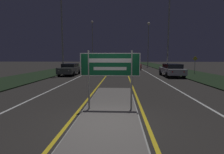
{
  "coord_description": "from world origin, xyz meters",
  "views": [
    {
      "loc": [
        0.43,
        -5.43,
        2.16
      ],
      "look_at": [
        0.0,
        2.84,
        1.22
      ],
      "focal_mm": 28.0,
      "sensor_mm": 36.0,
      "label": 1
    }
  ],
  "objects_px": {
    "highway_sign": "(110,67)",
    "streetlight_right_near": "(169,18)",
    "car_approaching_1": "(92,64)",
    "car_approaching_2": "(110,63)",
    "car_receding_0": "(172,70)",
    "warning_sign": "(195,63)",
    "streetlight_left_near": "(62,15)",
    "car_approaching_0": "(70,69)",
    "streetlight_right_far": "(148,37)",
    "streetlight_left_far": "(92,38)",
    "car_receding_1": "(135,65)"
  },
  "relations": [
    {
      "from": "car_approaching_2",
      "to": "warning_sign",
      "type": "bearing_deg",
      "value": -61.59
    },
    {
      "from": "streetlight_right_near",
      "to": "warning_sign",
      "type": "bearing_deg",
      "value": 10.04
    },
    {
      "from": "car_receding_0",
      "to": "car_receding_1",
      "type": "distance_m",
      "value": 11.81
    },
    {
      "from": "streetlight_right_near",
      "to": "car_approaching_0",
      "type": "bearing_deg",
      "value": -172.95
    },
    {
      "from": "streetlight_right_far",
      "to": "car_approaching_1",
      "type": "height_order",
      "value": "streetlight_right_far"
    },
    {
      "from": "car_receding_1",
      "to": "streetlight_right_near",
      "type": "bearing_deg",
      "value": -68.95
    },
    {
      "from": "streetlight_right_far",
      "to": "warning_sign",
      "type": "relative_size",
      "value": 4.35
    },
    {
      "from": "streetlight_left_far",
      "to": "warning_sign",
      "type": "distance_m",
      "value": 25.02
    },
    {
      "from": "streetlight_left_far",
      "to": "car_receding_1",
      "type": "distance_m",
      "value": 14.87
    },
    {
      "from": "car_receding_0",
      "to": "warning_sign",
      "type": "height_order",
      "value": "warning_sign"
    },
    {
      "from": "streetlight_left_far",
      "to": "streetlight_right_near",
      "type": "distance_m",
      "value": 22.76
    },
    {
      "from": "highway_sign",
      "to": "car_receding_1",
      "type": "xyz_separation_m",
      "value": [
        2.86,
        24.37,
        -0.99
      ]
    },
    {
      "from": "car_approaching_2",
      "to": "warning_sign",
      "type": "distance_m",
      "value": 25.92
    },
    {
      "from": "highway_sign",
      "to": "streetlight_right_near",
      "type": "relative_size",
      "value": 0.22
    },
    {
      "from": "streetlight_left_far",
      "to": "streetlight_right_far",
      "type": "bearing_deg",
      "value": -12.69
    },
    {
      "from": "streetlight_left_near",
      "to": "car_receding_1",
      "type": "xyz_separation_m",
      "value": [
        9.17,
        11.12,
        -6.14
      ]
    },
    {
      "from": "streetlight_left_near",
      "to": "car_approaching_0",
      "type": "bearing_deg",
      "value": 57.06
    },
    {
      "from": "streetlight_right_near",
      "to": "warning_sign",
      "type": "relative_size",
      "value": 4.71
    },
    {
      "from": "highway_sign",
      "to": "streetlight_left_far",
      "type": "xyz_separation_m",
      "value": [
        -6.31,
        34.55,
        4.79
      ]
    },
    {
      "from": "streetlight_right_near",
      "to": "car_approaching_2",
      "type": "height_order",
      "value": "streetlight_right_near"
    },
    {
      "from": "car_approaching_0",
      "to": "warning_sign",
      "type": "xyz_separation_m",
      "value": [
        15.7,
        2.14,
        0.68
      ]
    },
    {
      "from": "highway_sign",
      "to": "car_receding_0",
      "type": "height_order",
      "value": "highway_sign"
    },
    {
      "from": "car_receding_0",
      "to": "car_receding_1",
      "type": "bearing_deg",
      "value": 105.87
    },
    {
      "from": "streetlight_right_near",
      "to": "streetlight_left_near",
      "type": "bearing_deg",
      "value": -169.56
    },
    {
      "from": "highway_sign",
      "to": "car_receding_0",
      "type": "bearing_deg",
      "value": 64.92
    },
    {
      "from": "streetlight_right_far",
      "to": "car_approaching_2",
      "type": "height_order",
      "value": "streetlight_right_far"
    },
    {
      "from": "streetlight_right_far",
      "to": "car_receding_0",
      "type": "bearing_deg",
      "value": -90.52
    },
    {
      "from": "car_approaching_1",
      "to": "car_approaching_2",
      "type": "distance_m",
      "value": 9.86
    },
    {
      "from": "car_receding_1",
      "to": "warning_sign",
      "type": "height_order",
      "value": "warning_sign"
    },
    {
      "from": "car_approaching_0",
      "to": "car_approaching_1",
      "type": "xyz_separation_m",
      "value": [
        0.04,
        15.65,
        0.06
      ]
    },
    {
      "from": "streetlight_right_far",
      "to": "car_approaching_0",
      "type": "height_order",
      "value": "streetlight_right_far"
    },
    {
      "from": "streetlight_left_near",
      "to": "streetlight_right_near",
      "type": "relative_size",
      "value": 1.05
    },
    {
      "from": "car_approaching_0",
      "to": "car_approaching_1",
      "type": "height_order",
      "value": "car_approaching_1"
    },
    {
      "from": "streetlight_left_far",
      "to": "streetlight_left_near",
      "type": "bearing_deg",
      "value": -90.0
    },
    {
      "from": "car_receding_1",
      "to": "car_approaching_1",
      "type": "xyz_separation_m",
      "value": [
        -8.59,
        5.36,
        0.01
      ]
    },
    {
      "from": "streetlight_left_near",
      "to": "car_approaching_1",
      "type": "height_order",
      "value": "streetlight_left_near"
    },
    {
      "from": "car_approaching_1",
      "to": "streetlight_right_far",
      "type": "bearing_deg",
      "value": 9.4
    },
    {
      "from": "streetlight_right_far",
      "to": "car_receding_1",
      "type": "relative_size",
      "value": 2.16
    },
    {
      "from": "car_approaching_0",
      "to": "car_receding_0",
      "type": "bearing_deg",
      "value": -5.15
    },
    {
      "from": "warning_sign",
      "to": "streetlight_left_near",
      "type": "bearing_deg",
      "value": -169.65
    },
    {
      "from": "car_receding_0",
      "to": "highway_sign",
      "type": "bearing_deg",
      "value": -115.08
    },
    {
      "from": "streetlight_right_far",
      "to": "car_receding_0",
      "type": "height_order",
      "value": "streetlight_right_far"
    },
    {
      "from": "streetlight_left_near",
      "to": "car_receding_0",
      "type": "height_order",
      "value": "streetlight_left_near"
    },
    {
      "from": "streetlight_left_near",
      "to": "car_receding_0",
      "type": "bearing_deg",
      "value": -1.12
    },
    {
      "from": "streetlight_left_far",
      "to": "car_approaching_1",
      "type": "relative_size",
      "value": 2.43
    },
    {
      "from": "streetlight_right_near",
      "to": "car_approaching_0",
      "type": "xyz_separation_m",
      "value": [
        -12.02,
        -1.49,
        -6.2
      ]
    },
    {
      "from": "car_receding_1",
      "to": "car_receding_0",
      "type": "bearing_deg",
      "value": -74.13
    },
    {
      "from": "car_receding_1",
      "to": "car_approaching_0",
      "type": "bearing_deg",
      "value": -130.0
    },
    {
      "from": "streetlight_left_far",
      "to": "car_receding_1",
      "type": "bearing_deg",
      "value": -47.97
    },
    {
      "from": "streetlight_right_near",
      "to": "streetlight_right_far",
      "type": "height_order",
      "value": "streetlight_right_near"
    }
  ]
}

